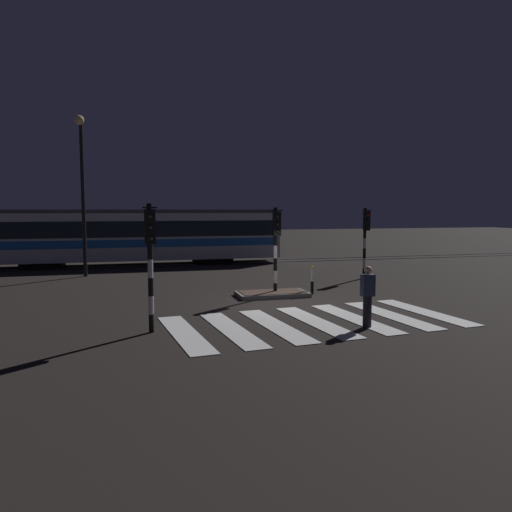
{
  "coord_description": "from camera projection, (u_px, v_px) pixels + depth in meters",
  "views": [
    {
      "loc": [
        -5.37,
        -16.07,
        3.26
      ],
      "look_at": [
        -0.21,
        2.94,
        1.4
      ],
      "focal_mm": 34.8,
      "sensor_mm": 36.0,
      "label": 1
    }
  ],
  "objects": [
    {
      "name": "crosswalk_zebra",
      "position": [
        316.0,
        322.0,
        14.36
      ],
      "size": [
        8.79,
        5.06,
        0.02
      ],
      "color": "silver",
      "rests_on": "ground"
    },
    {
      "name": "traffic_light_corner_near_left",
      "position": [
        150.0,
        248.0,
        12.87
      ],
      "size": [
        0.36,
        0.42,
        3.41
      ],
      "color": "black",
      "rests_on": "ground"
    },
    {
      "name": "rail_far",
      "position": [
        211.0,
        261.0,
        30.97
      ],
      "size": [
        80.0,
        0.12,
        0.03
      ],
      "primitive_type": "cube",
      "color": "#59595E",
      "rests_on": "ground"
    },
    {
      "name": "pedestrian_waiting_at_kerb",
      "position": [
        368.0,
        296.0,
        13.62
      ],
      "size": [
        0.36,
        0.24,
        1.71
      ],
      "color": "black",
      "rests_on": "ground"
    },
    {
      "name": "traffic_light_corner_far_right",
      "position": [
        366.0,
        232.0,
        23.2
      ],
      "size": [
        0.36,
        0.42,
        3.32
      ],
      "color": "black",
      "rests_on": "ground"
    },
    {
      "name": "street_lamp_trackside_left",
      "position": [
        82.0,
        178.0,
        23.48
      ],
      "size": [
        0.44,
        1.21,
        7.54
      ],
      "color": "black",
      "rests_on": "ground"
    },
    {
      "name": "bollard_island_edge",
      "position": [
        312.0,
        280.0,
        19.02
      ],
      "size": [
        0.12,
        0.12,
        1.11
      ],
      "color": "black",
      "rests_on": "ground"
    },
    {
      "name": "rail_near",
      "position": [
        216.0,
        264.0,
        29.59
      ],
      "size": [
        80.0,
        0.12,
        0.03
      ],
      "primitive_type": "cube",
      "color": "#59595E",
      "rests_on": "ground"
    },
    {
      "name": "traffic_island",
      "position": [
        272.0,
        294.0,
        18.63
      ],
      "size": [
        2.66,
        1.34,
        0.18
      ],
      "color": "slate",
      "rests_on": "ground"
    },
    {
      "name": "traffic_light_median_centre",
      "position": [
        276.0,
        238.0,
        18.5
      ],
      "size": [
        0.36,
        0.42,
        3.33
      ],
      "color": "black",
      "rests_on": "ground"
    },
    {
      "name": "ground_plane",
      "position": [
        284.0,
        304.0,
        17.14
      ],
      "size": [
        120.0,
        120.0,
        0.0
      ],
      "primitive_type": "plane",
      "color": "black"
    },
    {
      "name": "tram",
      "position": [
        131.0,
        235.0,
        28.84
      ],
      "size": [
        17.63,
        2.58,
        4.15
      ],
      "color": "silver",
      "rests_on": "ground"
    }
  ]
}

